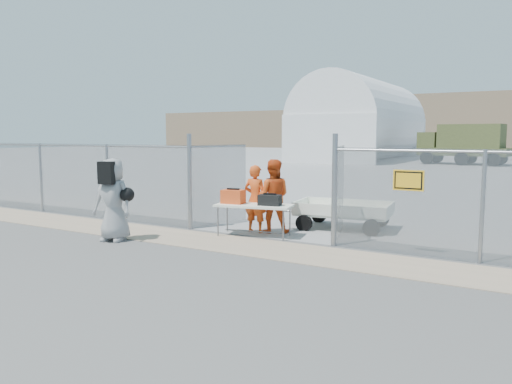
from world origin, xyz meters
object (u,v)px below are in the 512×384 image
Objects in this scene: folding_table at (254,220)px; security_worker_right at (273,196)px; security_worker_left at (255,199)px; visitor at (113,200)px; utility_trailer at (343,215)px.

folding_table is 0.99× the size of security_worker_right.
visitor reaches higher than security_worker_left.
visitor is (-2.74, -2.74, 0.04)m from security_worker_right.
utility_trailer is at bearing 40.49° from folding_table.
security_worker_right is at bearing -150.43° from security_worker_left.
visitor is at bearing 21.76° from security_worker_right.
folding_table is at bearing -134.35° from utility_trailer.
security_worker_left is 0.54× the size of utility_trailer.
security_worker_right reaches higher than utility_trailer.
visitor is (-2.37, -2.52, 0.11)m from security_worker_left.
security_worker_right is 0.59× the size of utility_trailer.
security_worker_left is at bearing 104.31° from folding_table.
utility_trailer is (4.13, 4.10, -0.58)m from visitor.
visitor reaches higher than folding_table.
utility_trailer is (1.55, 2.01, -0.01)m from folding_table.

